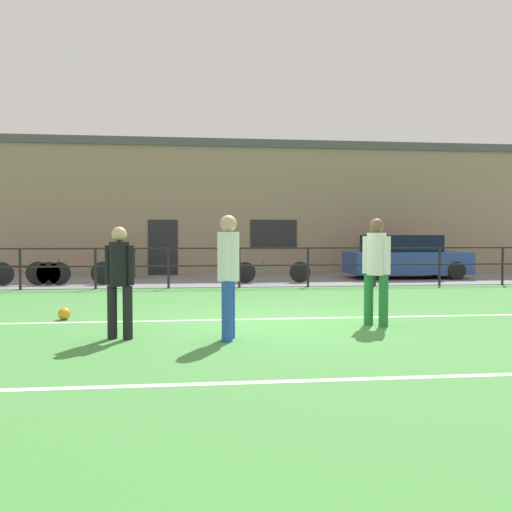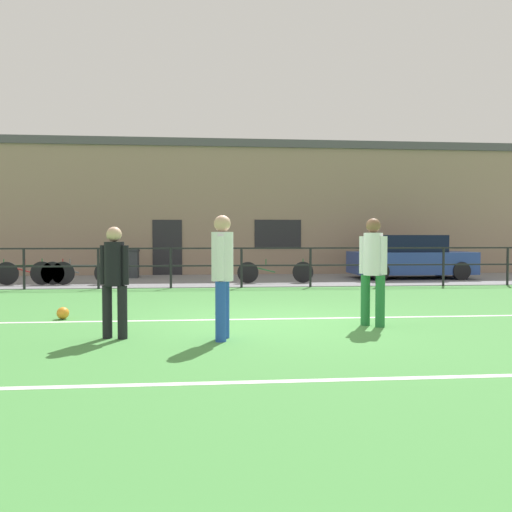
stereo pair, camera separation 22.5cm
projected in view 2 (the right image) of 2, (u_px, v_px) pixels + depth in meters
The scene contains 16 objects.
ground at pixel (264, 323), 8.75m from camera, with size 60.00×44.00×0.04m, color #478C42.
field_line_touchline at pixel (262, 319), 9.04m from camera, with size 36.00×0.11×0.00m, color white.
field_line_hash at pixel (302, 381), 5.15m from camera, with size 36.00×0.11×0.00m, color white.
pavement_strip at pixel (237, 280), 17.21m from camera, with size 48.00×5.00×0.02m, color slate.
perimeter_fence at pixel (241, 262), 14.69m from camera, with size 36.07×0.07×1.15m.
clubhouse_facade at pixel (232, 209), 20.79m from camera, with size 28.00×2.56×5.18m.
player_goalkeeper at pixel (114, 275), 7.28m from camera, with size 0.42×0.28×1.59m.
player_striker at pixel (222, 269), 7.20m from camera, with size 0.31×0.47×1.75m.
player_winger at pixel (373, 265), 8.30m from camera, with size 0.38×0.36×1.75m.
soccer_ball_match at pixel (63, 313), 9.04m from camera, with size 0.21×0.21×0.21m, color orange.
parked_car_red at pixel (409, 258), 17.84m from camera, with size 4.09×1.91×1.50m.
bicycle_parked_0 at pixel (79, 273), 15.46m from camera, with size 2.25×0.04×0.78m.
bicycle_parked_1 at pixel (275, 272), 16.00m from camera, with size 2.38×0.04×0.75m.
bicycle_parked_2 at pixel (35, 273), 15.34m from camera, with size 2.31×0.04×0.78m.
bicycle_parked_3 at pixel (14, 273), 15.29m from camera, with size 2.33×0.04×0.79m.
trash_bin_0 at pixel (129, 263), 18.05m from camera, with size 0.66×0.56×1.00m.
Camera 2 is at (-0.92, -8.65, 1.44)m, focal length 36.13 mm.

